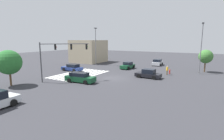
# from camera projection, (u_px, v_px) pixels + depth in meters

# --- Properties ---
(ground_plane) EXTENTS (137.61, 137.61, 0.00)m
(ground_plane) POSITION_uv_depth(u_px,v_px,m) (112.00, 78.00, 29.66)
(ground_plane) COLOR #333338
(crosswalk_markings) EXTENTS (11.30, 6.30, 0.01)m
(crosswalk_markings) POSITION_uv_depth(u_px,v_px,m) (80.00, 74.00, 33.05)
(crosswalk_markings) COLOR silver
(crosswalk_markings) RESTS_ON ground_plane
(traffic_signal_mast) EXTENTS (5.26, 5.26, 6.06)m
(traffic_signal_mast) POSITION_uv_depth(u_px,v_px,m) (59.00, 52.00, 26.65)
(traffic_signal_mast) COLOR #47474C
(traffic_signal_mast) RESTS_ON ground_plane
(car_1) EXTENTS (4.44, 2.33, 1.56)m
(car_1) POSITION_uv_depth(u_px,v_px,m) (157.00, 62.00, 44.57)
(car_1) COLOR silver
(car_1) RESTS_ON ground_plane
(car_2) EXTENTS (2.17, 4.85, 1.50)m
(car_2) POSITION_uv_depth(u_px,v_px,m) (80.00, 78.00, 26.68)
(car_2) COLOR #144728
(car_2) RESTS_ON ground_plane
(car_3) EXTENTS (4.24, 2.25, 1.53)m
(car_3) POSITION_uv_depth(u_px,v_px,m) (128.00, 66.00, 39.30)
(car_3) COLOR #144728
(car_3) RESTS_ON ground_plane
(car_4) EXTENTS (2.11, 4.57, 1.44)m
(car_4) POSITION_uv_depth(u_px,v_px,m) (72.00, 68.00, 36.49)
(car_4) COLOR navy
(car_4) RESTS_ON ground_plane
(car_6) EXTENTS (2.28, 4.35, 1.51)m
(car_6) POSITION_uv_depth(u_px,v_px,m) (148.00, 74.00, 29.84)
(car_6) COLOR black
(car_6) RESTS_ON ground_plane
(corner_building) EXTENTS (8.23, 8.23, 6.33)m
(corner_building) POSITION_uv_depth(u_px,v_px,m) (89.00, 51.00, 50.80)
(corner_building) COLOR tan
(corner_building) RESTS_ON ground_plane
(pedestrian) EXTENTS (0.41, 0.41, 1.67)m
(pedestrian) POSITION_uv_depth(u_px,v_px,m) (167.00, 70.00, 32.32)
(pedestrian) COLOR brown
(pedestrian) RESTS_ON ground_plane
(street_light_pole_a) EXTENTS (0.80, 0.36, 9.38)m
(street_light_pole_a) POSITION_uv_depth(u_px,v_px,m) (96.00, 43.00, 43.91)
(street_light_pole_a) COLOR slate
(street_light_pole_a) RESTS_ON ground_plane
(street_light_pole_b) EXTENTS (0.80, 0.36, 9.54)m
(street_light_pole_b) POSITION_uv_depth(u_px,v_px,m) (201.00, 44.00, 32.48)
(street_light_pole_b) COLOR slate
(street_light_pole_b) RESTS_ON ground_plane
(tree_corner_a) EXTENTS (3.42, 3.42, 5.06)m
(tree_corner_a) POSITION_uv_depth(u_px,v_px,m) (9.00, 62.00, 24.20)
(tree_corner_a) COLOR brown
(tree_corner_a) RESTS_ON ground_plane
(tree_corner_b) EXTENTS (2.71, 2.71, 4.51)m
(tree_corner_b) POSITION_uv_depth(u_px,v_px,m) (206.00, 57.00, 34.69)
(tree_corner_b) COLOR brown
(tree_corner_b) RESTS_ON ground_plane
(fire_hydrant) EXTENTS (0.22, 0.22, 0.86)m
(fire_hydrant) POSITION_uv_depth(u_px,v_px,m) (170.00, 72.00, 33.40)
(fire_hydrant) COLOR red
(fire_hydrant) RESTS_ON ground_plane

